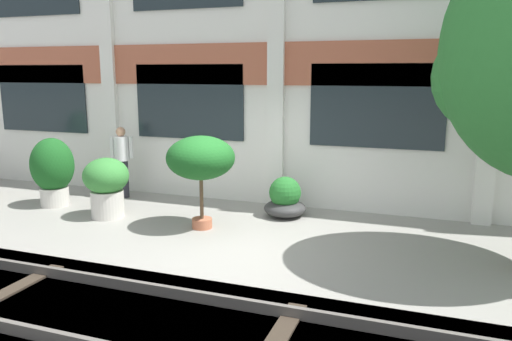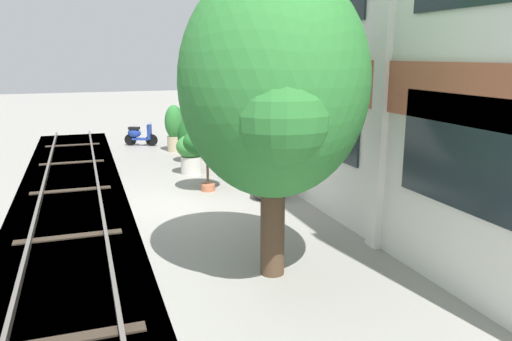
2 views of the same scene
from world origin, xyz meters
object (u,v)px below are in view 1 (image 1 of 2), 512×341
object	(u,v)px
potted_plant_tall_urn	(201,159)
potted_plant_glazed_jar	(106,184)
potted_plant_wide_bowl	(285,200)
potted_plant_stone_basin	(53,169)
resident_by_doorway	(122,160)

from	to	relation	value
potted_plant_tall_urn	potted_plant_glazed_jar	xyz separation A→B (m)	(-2.14, 0.00, -0.64)
potted_plant_wide_bowl	potted_plant_stone_basin	bearing A→B (deg)	-169.72
potted_plant_wide_bowl	potted_plant_glazed_jar	xyz separation A→B (m)	(-3.41, -1.28, 0.36)
potted_plant_glazed_jar	resident_by_doorway	size ratio (longest dim) A/B	0.74
potted_plant_stone_basin	potted_plant_tall_urn	xyz separation A→B (m)	(3.81, -0.37, 0.51)
potted_plant_glazed_jar	resident_by_doorway	distance (m)	1.65
potted_plant_tall_urn	potted_plant_glazed_jar	size ratio (longest dim) A/B	1.44
potted_plant_wide_bowl	potted_plant_glazed_jar	bearing A→B (deg)	-159.39
potted_plant_stone_basin	potted_plant_wide_bowl	world-z (taller)	potted_plant_stone_basin
potted_plant_wide_bowl	potted_plant_glazed_jar	world-z (taller)	potted_plant_glazed_jar
potted_plant_wide_bowl	potted_plant_glazed_jar	size ratio (longest dim) A/B	0.70
resident_by_doorway	potted_plant_tall_urn	bearing A→B (deg)	40.73
potted_plant_wide_bowl	potted_plant_tall_urn	bearing A→B (deg)	-134.58
potted_plant_glazed_jar	resident_by_doorway	world-z (taller)	resident_by_doorway
potted_plant_glazed_jar	potted_plant_tall_urn	bearing A→B (deg)	-0.13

